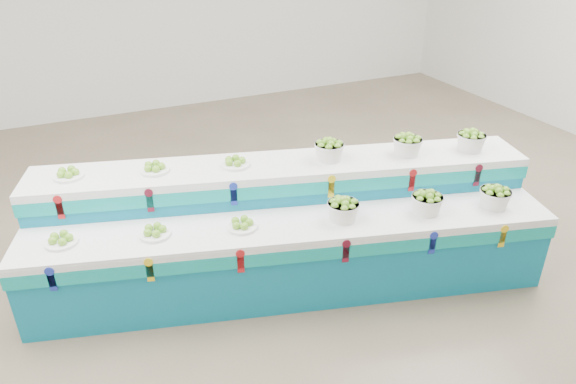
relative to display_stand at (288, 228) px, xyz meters
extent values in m
plane|color=brown|center=(0.43, 0.20, -0.51)|extent=(10.00, 10.00, 0.00)
cylinder|color=white|center=(-1.83, 0.21, 0.26)|extent=(0.31, 0.31, 0.09)
cylinder|color=white|center=(-1.15, 0.03, 0.26)|extent=(0.31, 0.31, 0.09)
cylinder|color=white|center=(-0.48, -0.16, 0.26)|extent=(0.31, 0.31, 0.09)
cylinder|color=white|center=(-1.69, 0.74, 0.56)|extent=(0.31, 0.31, 0.09)
cylinder|color=white|center=(-1.01, 0.56, 0.56)|extent=(0.31, 0.31, 0.09)
cylinder|color=white|center=(-0.34, 0.38, 0.56)|extent=(0.31, 0.31, 0.09)
camera|label=1|loc=(-1.63, -3.59, 2.48)|focal=32.54mm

